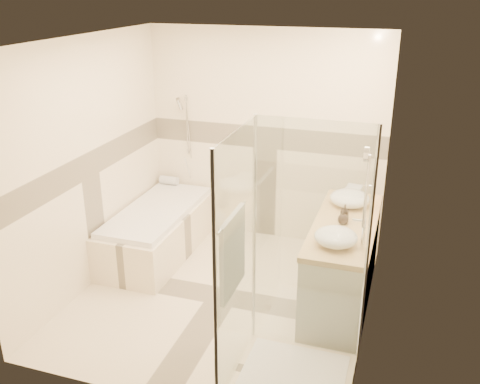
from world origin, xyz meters
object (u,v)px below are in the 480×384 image
(shower_enclosure, at_px, (281,325))
(vessel_sink_near, at_px, (350,198))
(bathtub, at_px, (158,229))
(vanity, at_px, (342,262))
(vessel_sink_far, at_px, (336,237))
(amenity_bottle_a, at_px, (345,212))
(amenity_bottle_b, at_px, (343,217))

(shower_enclosure, distance_m, vessel_sink_near, 1.76)
(bathtub, height_order, vanity, vanity)
(bathtub, relative_size, vanity, 1.05)
(shower_enclosure, xyz_separation_m, vessel_sink_far, (0.27, 0.79, 0.42))
(shower_enclosure, bearing_deg, amenity_bottle_a, 78.37)
(amenity_bottle_a, bearing_deg, vanity, -70.06)
(vanity, height_order, vessel_sink_near, vessel_sink_near)
(vanity, relative_size, amenity_bottle_a, 10.40)
(bathtub, height_order, amenity_bottle_a, amenity_bottle_a)
(shower_enclosure, distance_m, vessel_sink_far, 0.93)
(shower_enclosure, xyz_separation_m, amenity_bottle_a, (0.27, 1.33, 0.42))
(vanity, xyz_separation_m, shower_enclosure, (-0.29, -1.27, 0.08))
(vessel_sink_near, relative_size, amenity_bottle_a, 2.54)
(vanity, distance_m, vessel_sink_near, 0.66)
(shower_enclosure, xyz_separation_m, vessel_sink_near, (0.27, 1.69, 0.42))
(vessel_sink_near, distance_m, amenity_bottle_a, 0.36)
(amenity_bottle_a, relative_size, amenity_bottle_b, 1.19)
(bathtub, distance_m, amenity_bottle_b, 2.25)
(bathtub, relative_size, amenity_bottle_a, 10.91)
(shower_enclosure, bearing_deg, vessel_sink_near, 80.84)
(shower_enclosure, height_order, vessel_sink_far, shower_enclosure)
(shower_enclosure, bearing_deg, amenity_bottle_b, 77.57)
(vanity, height_order, vessel_sink_far, vessel_sink_far)
(vanity, xyz_separation_m, vessel_sink_near, (-0.02, 0.42, 0.50))
(bathtub, bearing_deg, vanity, -9.25)
(amenity_bottle_b, bearing_deg, vessel_sink_far, -90.00)
(vessel_sink_far, relative_size, amenity_bottle_b, 2.84)
(shower_enclosure, height_order, amenity_bottle_b, shower_enclosure)
(vessel_sink_far, xyz_separation_m, amenity_bottle_b, (0.00, 0.45, -0.01))
(bathtub, distance_m, amenity_bottle_a, 2.24)
(amenity_bottle_a, distance_m, amenity_bottle_b, 0.09)
(bathtub, xyz_separation_m, amenity_bottle_b, (2.13, -0.38, 0.61))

